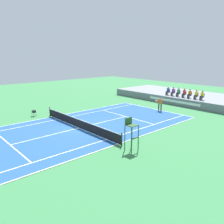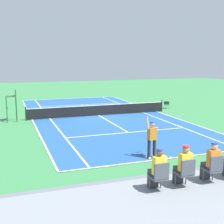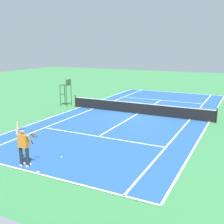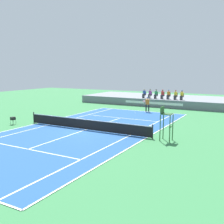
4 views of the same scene
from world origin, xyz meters
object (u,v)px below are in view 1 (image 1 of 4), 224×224
at_px(spectator_seated_5, 196,95).
at_px(tennis_player, 160,103).
at_px(spectator_seated_3, 184,93).
at_px(umpire_chair, 131,130).
at_px(spectator_seated_4, 189,94).
at_px(ball_hopper, 34,111).
at_px(spectator_seated_0, 168,91).
at_px(tennis_ball, 146,112).
at_px(spectator_seated_2, 178,92).
at_px(spectator_seated_6, 202,96).
at_px(spectator_seated_1, 173,92).

distance_m(spectator_seated_5, tennis_player, 5.82).
bearing_deg(spectator_seated_3, tennis_player, -89.77).
bearing_deg(umpire_chair, spectator_seated_4, 106.83).
bearing_deg(ball_hopper, tennis_player, 57.72).
relative_size(spectator_seated_0, tennis_ball, 18.60).
bearing_deg(spectator_seated_2, spectator_seated_0, 180.00).
bearing_deg(tennis_ball, umpire_chair, -55.57).
relative_size(tennis_ball, ball_hopper, 0.10).
bearing_deg(spectator_seated_6, spectator_seated_0, 180.00).
relative_size(spectator_seated_2, spectator_seated_5, 1.00).
height_order(spectator_seated_5, tennis_player, spectator_seated_5).
bearing_deg(spectator_seated_3, spectator_seated_4, 0.00).
xyz_separation_m(umpire_chair, ball_hopper, (-14.12, -1.36, -0.98)).
xyz_separation_m(spectator_seated_3, tennis_player, (0.02, -5.50, -0.69)).
distance_m(spectator_seated_1, umpire_chair, 18.73).
height_order(spectator_seated_1, spectator_seated_2, same).
bearing_deg(spectator_seated_4, spectator_seated_5, 0.00).
relative_size(spectator_seated_3, umpire_chair, 0.52).
height_order(spectator_seated_6, umpire_chair, umpire_chair).
distance_m(spectator_seated_0, spectator_seated_3, 2.69).
xyz_separation_m(spectator_seated_0, spectator_seated_3, (2.69, 0.00, 0.00)).
relative_size(spectator_seated_0, spectator_seated_6, 1.00).
bearing_deg(tennis_ball, spectator_seated_3, 83.18).
distance_m(spectator_seated_5, tennis_ball, 7.70).
height_order(spectator_seated_6, tennis_player, spectator_seated_6).
bearing_deg(spectator_seated_5, spectator_seated_1, 180.00).
bearing_deg(spectator_seated_1, spectator_seated_4, 0.00).
relative_size(spectator_seated_6, ball_hopper, 1.81).
distance_m(spectator_seated_3, spectator_seated_5, 1.81).
xyz_separation_m(spectator_seated_2, spectator_seated_4, (1.79, 0.00, 0.00)).
bearing_deg(umpire_chair, spectator_seated_3, 109.42).
bearing_deg(spectator_seated_2, tennis_ball, -89.25).
xyz_separation_m(spectator_seated_5, ball_hopper, (-9.93, -18.38, -1.11)).
bearing_deg(tennis_player, spectator_seated_0, 116.25).
xyz_separation_m(spectator_seated_1, tennis_player, (1.83, -5.50, -0.69)).
bearing_deg(spectator_seated_0, tennis_ball, -75.30).
xyz_separation_m(spectator_seated_3, tennis_ball, (-0.84, -7.04, -1.65)).
height_order(spectator_seated_0, spectator_seated_3, same).
height_order(spectator_seated_1, ball_hopper, spectator_seated_1).
height_order(spectator_seated_0, spectator_seated_5, same).
height_order(spectator_seated_5, spectator_seated_6, same).
bearing_deg(spectator_seated_3, spectator_seated_1, 180.00).
distance_m(tennis_player, tennis_ball, 2.01).
distance_m(spectator_seated_6, ball_hopper, 21.33).
bearing_deg(umpire_chair, spectator_seated_2, 112.17).
height_order(tennis_ball, ball_hopper, ball_hopper).
bearing_deg(tennis_player, spectator_seated_1, 108.45).
bearing_deg(spectator_seated_4, spectator_seated_3, 180.00).
relative_size(tennis_player, umpire_chair, 0.85).
distance_m(spectator_seated_1, spectator_seated_4, 2.66).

